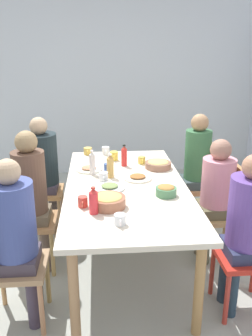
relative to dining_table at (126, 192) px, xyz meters
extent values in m
plane|color=#9EA398|center=(0.00, 0.00, -0.69)|extent=(6.11, 6.11, 0.00)
cube|color=silver|center=(-2.61, 0.00, 0.61)|extent=(0.12, 4.55, 2.60)
cube|color=beige|center=(0.00, 0.00, 0.06)|extent=(2.06, 1.03, 0.04)
cylinder|color=#AD7E48|center=(-0.93, -0.42, -0.33)|extent=(0.07, 0.07, 0.73)
cylinder|color=#AA7D53|center=(0.93, -0.42, -0.33)|extent=(0.07, 0.07, 0.73)
cylinder|color=#A88750|center=(-0.93, 0.42, -0.33)|extent=(0.07, 0.07, 0.73)
cylinder|color=#A97C48|center=(0.93, 0.42, -0.33)|extent=(0.07, 0.07, 0.73)
cube|color=#A98853|center=(0.00, 0.82, -0.25)|extent=(0.40, 0.40, 0.04)
cylinder|color=#A67D47|center=(0.17, 0.99, -0.48)|extent=(0.04, 0.04, 0.43)
cylinder|color=#A98256|center=(-0.17, 0.99, -0.48)|extent=(0.04, 0.04, 0.43)
cylinder|color=#AA804C|center=(0.17, 0.65, -0.48)|extent=(0.04, 0.04, 0.43)
cylinder|color=tan|center=(-0.17, 0.65, -0.48)|extent=(0.04, 0.04, 0.43)
cube|color=#B7804C|center=(0.00, 1.00, -0.02)|extent=(0.38, 0.04, 0.45)
cylinder|color=#51513C|center=(0.08, 0.72, -0.47)|extent=(0.09, 0.09, 0.45)
cylinder|color=brown|center=(-0.08, 0.72, -0.47)|extent=(0.09, 0.09, 0.45)
cube|color=brown|center=(0.00, 0.82, -0.19)|extent=(0.30, 0.30, 0.10)
cylinder|color=pink|center=(0.00, 0.82, 0.07)|extent=(0.29, 0.29, 0.43)
sphere|color=#A0715C|center=(0.00, 0.82, 0.37)|extent=(0.18, 0.18, 0.18)
cube|color=#A87549|center=(0.00, -0.82, -0.25)|extent=(0.40, 0.40, 0.04)
cylinder|color=tan|center=(-0.17, -0.99, -0.48)|extent=(0.04, 0.04, 0.43)
cylinder|color=#AC7F54|center=(0.17, -0.99, -0.48)|extent=(0.04, 0.04, 0.43)
cylinder|color=#AC7C51|center=(-0.17, -0.65, -0.48)|extent=(0.04, 0.04, 0.43)
cylinder|color=#A9894F|center=(0.17, -0.65, -0.48)|extent=(0.04, 0.04, 0.43)
cube|color=#B27648|center=(0.00, -1.00, -0.02)|extent=(0.38, 0.04, 0.45)
cylinder|color=brown|center=(-0.08, -0.72, -0.47)|extent=(0.09, 0.09, 0.45)
cylinder|color=brown|center=(0.08, -0.72, -0.47)|extent=(0.09, 0.09, 0.45)
cube|color=brown|center=(0.00, -0.82, -0.19)|extent=(0.30, 0.30, 0.10)
cylinder|color=brown|center=(0.00, -0.82, 0.12)|extent=(0.28, 0.28, 0.53)
sphere|color=#9E8056|center=(0.00, -0.82, 0.47)|extent=(0.19, 0.19, 0.19)
cube|color=#B47750|center=(-0.69, 0.82, -0.25)|extent=(0.40, 0.40, 0.04)
cylinder|color=#AB864F|center=(-0.52, 0.99, -0.48)|extent=(0.04, 0.04, 0.43)
cylinder|color=tan|center=(-0.86, 0.99, -0.48)|extent=(0.04, 0.04, 0.43)
cylinder|color=tan|center=(-0.52, 0.65, -0.48)|extent=(0.04, 0.04, 0.43)
cylinder|color=#B17A4F|center=(-0.86, 0.65, -0.48)|extent=(0.04, 0.04, 0.43)
cube|color=#B77E47|center=(-0.69, 1.00, -0.02)|extent=(0.38, 0.04, 0.45)
cylinder|color=#404649|center=(-0.61, 0.72, -0.47)|extent=(0.09, 0.09, 0.45)
cylinder|color=#433B3F|center=(-0.77, 0.72, -0.47)|extent=(0.09, 0.09, 0.45)
cube|color=#374649|center=(-0.69, 0.82, -0.19)|extent=(0.30, 0.30, 0.10)
cylinder|color=#386D43|center=(-0.69, 0.82, 0.12)|extent=(0.27, 0.27, 0.52)
sphere|color=tan|center=(-0.69, 0.82, 0.46)|extent=(0.18, 0.18, 0.18)
cube|color=#B37F4C|center=(-0.69, -0.82, -0.25)|extent=(0.40, 0.40, 0.04)
cylinder|color=tan|center=(-0.86, -0.99, -0.48)|extent=(0.04, 0.04, 0.43)
cylinder|color=#A47E47|center=(-0.52, -0.99, -0.48)|extent=(0.04, 0.04, 0.43)
cylinder|color=tan|center=(-0.86, -0.65, -0.48)|extent=(0.04, 0.04, 0.43)
cylinder|color=#A57E55|center=(-0.52, -0.65, -0.48)|extent=(0.04, 0.04, 0.43)
cube|color=#AA7A57|center=(-0.69, -1.00, -0.02)|extent=(0.38, 0.04, 0.45)
cylinder|color=#383D46|center=(-0.77, -0.72, -0.47)|extent=(0.09, 0.09, 0.45)
cylinder|color=#433B3B|center=(-0.61, -0.72, -0.47)|extent=(0.09, 0.09, 0.45)
cube|color=#3D3645|center=(-0.69, -0.82, -0.19)|extent=(0.30, 0.30, 0.10)
cylinder|color=#1C292D|center=(-0.69, -0.82, 0.12)|extent=(0.34, 0.34, 0.52)
sphere|color=tan|center=(-0.69, -0.82, 0.45)|extent=(0.18, 0.18, 0.18)
cube|color=#A67E58|center=(0.69, -0.82, -0.25)|extent=(0.40, 0.40, 0.04)
cylinder|color=#B5814F|center=(0.52, -0.99, -0.48)|extent=(0.04, 0.04, 0.43)
cylinder|color=#A9884C|center=(0.52, -0.65, -0.48)|extent=(0.04, 0.04, 0.43)
cylinder|color=tan|center=(0.86, -0.65, -0.48)|extent=(0.04, 0.04, 0.43)
cylinder|color=#454845|center=(0.61, -0.72, -0.47)|extent=(0.09, 0.09, 0.45)
cylinder|color=#403546|center=(0.77, -0.72, -0.47)|extent=(0.09, 0.09, 0.45)
cube|color=#403642|center=(0.69, -0.82, -0.19)|extent=(0.30, 0.30, 0.10)
cylinder|color=#404E93|center=(0.69, -0.82, 0.12)|extent=(0.30, 0.30, 0.52)
sphere|color=tan|center=(0.69, -0.82, 0.45)|extent=(0.17, 0.17, 0.17)
cube|color=red|center=(0.69, 0.82, -0.25)|extent=(0.40, 0.40, 0.04)
cylinder|color=#B3362B|center=(0.86, 0.65, -0.48)|extent=(0.04, 0.04, 0.43)
cylinder|color=#AE3425|center=(0.52, 0.65, -0.48)|extent=(0.04, 0.04, 0.43)
cylinder|color=#253949|center=(0.77, 0.72, -0.47)|extent=(0.09, 0.09, 0.45)
cylinder|color=#263442|center=(0.61, 0.72, -0.47)|extent=(0.09, 0.09, 0.45)
cube|color=#292F4D|center=(0.69, 0.82, -0.19)|extent=(0.30, 0.30, 0.10)
cylinder|color=#624297|center=(0.69, 0.82, 0.11)|extent=(0.30, 0.30, 0.51)
cylinder|color=silver|center=(0.08, -0.14, 0.08)|extent=(0.26, 0.26, 0.01)
ellipsoid|color=#7B9152|center=(0.08, -0.14, 0.10)|extent=(0.14, 0.14, 0.02)
cylinder|color=silver|center=(-0.40, -0.33, 0.08)|extent=(0.25, 0.25, 0.01)
ellipsoid|color=tan|center=(-0.40, -0.33, 0.10)|extent=(0.14, 0.14, 0.02)
cylinder|color=silver|center=(-0.13, 0.12, 0.08)|extent=(0.25, 0.25, 0.01)
ellipsoid|color=#A46231|center=(-0.13, 0.12, 0.10)|extent=(0.14, 0.14, 0.02)
cylinder|color=#4B8155|center=(0.27, 0.30, 0.11)|extent=(0.17, 0.17, 0.07)
ellipsoid|color=#AD783B|center=(0.27, 0.30, 0.14)|extent=(0.13, 0.13, 0.04)
cylinder|color=#9B5D42|center=(0.45, -0.17, 0.11)|extent=(0.26, 0.26, 0.08)
ellipsoid|color=#D2B65F|center=(0.45, -0.17, 0.15)|extent=(0.21, 0.21, 0.04)
cylinder|color=#8F634D|center=(-0.41, 0.35, 0.11)|extent=(0.25, 0.25, 0.06)
ellipsoid|color=tan|center=(-0.41, 0.35, 0.14)|extent=(0.20, 0.20, 0.04)
cylinder|color=#E5BD56|center=(-0.94, -0.34, 0.11)|extent=(0.09, 0.09, 0.08)
torus|color=#E7C048|center=(-0.88, -0.34, 0.11)|extent=(0.05, 0.01, 0.05)
cylinder|color=white|center=(0.73, -0.10, 0.11)|extent=(0.08, 0.08, 0.07)
torus|color=white|center=(0.78, -0.10, 0.11)|extent=(0.05, 0.01, 0.05)
cylinder|color=#E3C353|center=(-0.57, 0.21, 0.11)|extent=(0.07, 0.07, 0.07)
torus|color=yellow|center=(-0.52, 0.21, 0.11)|extent=(0.05, 0.01, 0.05)
cylinder|color=#D14338|center=(0.43, -0.36, 0.12)|extent=(0.07, 0.07, 0.08)
torus|color=#C34E3A|center=(0.47, -0.36, 0.12)|extent=(0.05, 0.01, 0.05)
cylinder|color=#3A5AA5|center=(-0.29, -0.14, 0.12)|extent=(0.08, 0.08, 0.10)
torus|color=#2C609B|center=(-0.24, -0.14, 0.12)|extent=(0.05, 0.01, 0.05)
cylinder|color=#E7CF49|center=(-0.71, -0.07, 0.12)|extent=(0.08, 0.08, 0.09)
torus|color=yellow|center=(-0.65, -0.07, 0.12)|extent=(0.05, 0.01, 0.05)
cylinder|color=white|center=(-0.92, -0.15, 0.12)|extent=(0.08, 0.08, 0.08)
torus|color=white|center=(-0.87, -0.15, 0.12)|extent=(0.05, 0.01, 0.05)
cylinder|color=white|center=(-0.11, -0.19, 0.11)|extent=(0.08, 0.08, 0.08)
torus|color=white|center=(-0.05, -0.19, 0.11)|extent=(0.05, 0.01, 0.05)
cylinder|color=red|center=(0.55, -0.28, 0.16)|extent=(0.07, 0.07, 0.16)
cone|color=red|center=(0.55, -0.28, 0.25)|extent=(0.06, 0.06, 0.03)
cylinder|color=red|center=(0.55, -0.28, 0.27)|extent=(0.03, 0.03, 0.01)
cylinder|color=silver|center=(-0.28, -0.29, 0.17)|extent=(0.05, 0.05, 0.19)
cone|color=silver|center=(-0.28, -0.29, 0.28)|extent=(0.05, 0.05, 0.03)
cylinder|color=white|center=(-0.28, -0.29, 0.30)|extent=(0.03, 0.03, 0.01)
cylinder|color=red|center=(-0.51, 0.02, 0.16)|extent=(0.06, 0.06, 0.17)
cone|color=red|center=(-0.51, 0.02, 0.26)|extent=(0.05, 0.05, 0.03)
cylinder|color=black|center=(-0.51, 0.02, 0.28)|extent=(0.03, 0.03, 0.01)
cylinder|color=tan|center=(-0.19, -0.13, 0.17)|extent=(0.06, 0.06, 0.18)
cone|color=#C79148|center=(-0.19, -0.13, 0.27)|extent=(0.06, 0.06, 0.03)
cylinder|color=white|center=(-0.19, -0.13, 0.29)|extent=(0.03, 0.03, 0.01)
camera|label=1|loc=(2.94, -0.24, 1.23)|focal=39.15mm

